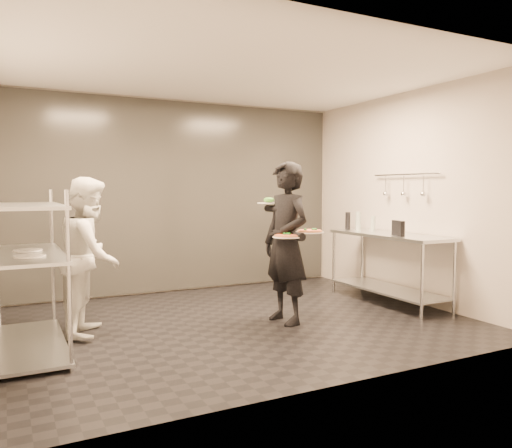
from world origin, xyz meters
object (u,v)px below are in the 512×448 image
pos_monitor (398,228)px  pass_rack (29,268)px  bottle_green (358,221)px  bottle_clear (373,224)px  waiter (286,243)px  prep_counter (388,256)px  bottle_dark (348,221)px  chef (90,256)px  pizza_plate_far (310,231)px  salad_plate (269,201)px  pizza_plate_near (287,236)px

pos_monitor → pass_rack: bearing=-166.5°
bottle_green → bottle_clear: size_ratio=1.26×
waiter → prep_counter: bearing=90.0°
pass_rack → prep_counter: size_ratio=0.89×
waiter → bottle_clear: bearing=101.1°
bottle_green → bottle_dark: 0.28m
chef → bottle_dark: size_ratio=6.54×
pizza_plate_far → bottle_green: bottle_green is taller
pos_monitor → bottle_green: bottle_green is taller
pass_rack → salad_plate: (2.55, 0.03, 0.59)m
pizza_plate_far → bottle_clear: (1.56, 0.81, -0.01)m
salad_plate → bottle_green: 1.78m
pizza_plate_near → pizza_plate_far: size_ratio=1.01×
pass_rack → pizza_plate_far: (2.81, -0.44, 0.27)m
pos_monitor → bottle_clear: size_ratio=1.25×
pos_monitor → pizza_plate_near: bearing=-156.9°
pass_rack → bottle_dark: bearing=10.7°
bottle_green → bottle_clear: bearing=-48.1°
waiter → bottle_green: waiter is taller
prep_counter → bottle_green: 0.68m
chef → pizza_plate_far: 2.35m
waiter → chef: (-2.03, 0.56, -0.09)m
prep_counter → pos_monitor: (-0.12, -0.30, 0.39)m
bottle_clear → bottle_dark: (-0.10, 0.43, 0.02)m
pizza_plate_near → pizza_plate_far: bearing=4.9°
pos_monitor → bottle_clear: bearing=94.1°
pizza_plate_far → chef: bearing=161.1°
waiter → bottle_dark: waiter is taller
pass_rack → bottle_dark: size_ratio=6.43×
prep_counter → waiter: 1.74m
salad_plate → bottle_dark: (1.72, 0.78, -0.32)m
bottle_clear → bottle_dark: bottle_dark is taller
salad_plate → pizza_plate_far: bearing=-60.7°
prep_counter → salad_plate: bearing=179.2°
salad_plate → bottle_green: (1.69, 0.49, -0.31)m
bottle_clear → bottle_green: bearing=131.9°
waiter → pizza_plate_far: bearing=34.5°
prep_counter → waiter: (-1.70, -0.24, 0.28)m
chef → pizza_plate_near: bearing=-92.7°
waiter → chef: waiter is taller
prep_counter → chef: size_ratio=1.11×
chef → bottle_green: size_ratio=6.05×
chef → pass_rack: bearing=137.7°
pizza_plate_near → bottle_dark: bottle_dark is taller
pizza_plate_near → pizza_plate_far: pizza_plate_far is taller
prep_counter → pizza_plate_far: bearing=-163.9°
pass_rack → salad_plate: bearing=0.6°
bottle_clear → pizza_plate_far: bearing=-152.7°
bottle_dark → pos_monitor: bearing=-92.9°
pass_rack → waiter: 2.64m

